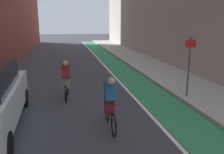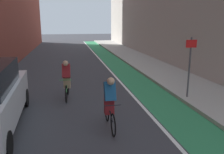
% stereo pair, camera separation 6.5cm
% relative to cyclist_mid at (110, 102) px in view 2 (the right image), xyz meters
% --- Properties ---
extents(ground_plane, '(93.50, 93.50, 0.00)m').
position_rel_cyclist_mid_xyz_m(ground_plane, '(-0.69, 8.41, -0.81)').
color(ground_plane, '#38383D').
extents(bike_lane_paint, '(1.60, 42.50, 0.00)m').
position_rel_cyclist_mid_xyz_m(bike_lane_paint, '(2.45, 10.41, -0.81)').
color(bike_lane_paint, '#2D8451').
rests_on(bike_lane_paint, ground).
extents(lane_divider_stripe, '(0.12, 42.50, 0.00)m').
position_rel_cyclist_mid_xyz_m(lane_divider_stripe, '(1.55, 10.41, -0.81)').
color(lane_divider_stripe, white).
rests_on(lane_divider_stripe, ground).
extents(sidewalk_right, '(2.80, 42.50, 0.14)m').
position_rel_cyclist_mid_xyz_m(sidewalk_right, '(4.65, 10.41, -0.74)').
color(sidewalk_right, '#A8A59E').
rests_on(sidewalk_right, ground).
extents(building_facade_right, '(2.40, 38.50, 9.31)m').
position_rel_cyclist_mid_xyz_m(building_facade_right, '(7.24, 12.41, 3.85)').
color(building_facade_right, '#B2ADA3').
rests_on(building_facade_right, ground).
extents(cyclist_mid, '(0.48, 1.70, 1.61)m').
position_rel_cyclist_mid_xyz_m(cyclist_mid, '(0.00, 0.00, 0.00)').
color(cyclist_mid, black).
rests_on(cyclist_mid, ground).
extents(cyclist_trailing, '(0.48, 1.74, 1.63)m').
position_rel_cyclist_mid_xyz_m(cyclist_trailing, '(-1.23, 3.08, 0.04)').
color(cyclist_trailing, black).
rests_on(cyclist_trailing, ground).
extents(street_sign_post, '(0.44, 0.07, 2.40)m').
position_rel_cyclist_mid_xyz_m(street_sign_post, '(3.56, 1.92, 0.77)').
color(street_sign_post, '#4C4C51').
rests_on(street_sign_post, sidewalk_right).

